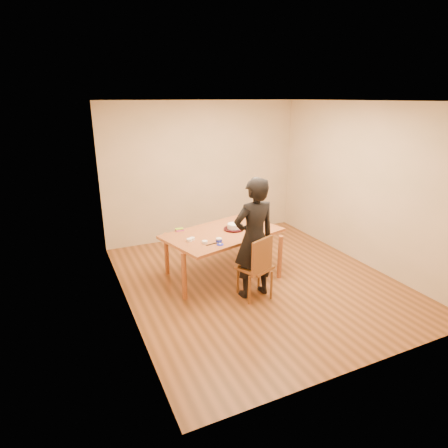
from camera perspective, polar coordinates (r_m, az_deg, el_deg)
name	(u,v)px	position (r m, az deg, el deg)	size (l,w,h in m)	color
room_shell	(249,192)	(5.83, 3.76, 4.86)	(4.00, 4.50, 2.70)	brown
dining_table	(223,233)	(5.84, -0.20, -1.44)	(1.77, 1.05, 0.04)	brown
dining_chair	(255,267)	(5.38, 4.71, -6.60)	(0.42, 0.42, 0.04)	brown
cake_plate	(234,229)	(5.94, 1.49, -0.76)	(0.32, 0.32, 0.02)	red
cake	(234,226)	(5.92, 1.50, -0.35)	(0.20, 0.20, 0.06)	white
frosting_dome	(234,224)	(5.91, 1.50, 0.06)	(0.20, 0.20, 0.03)	white
frosting_tub	(219,240)	(5.40, -0.78, -2.52)	(0.08, 0.08, 0.07)	white
frosting_lid	(220,244)	(5.34, -0.60, -3.14)	(0.10, 0.10, 0.01)	#1B22B5
frosting_dollop	(220,244)	(5.33, -0.60, -3.01)	(0.04, 0.04, 0.02)	white
ramekin_green	(205,242)	(5.39, -2.95, -2.76)	(0.08, 0.08, 0.04)	white
ramekin_yellow	(189,240)	(5.48, -5.30, -2.43)	(0.08, 0.08, 0.04)	white
ramekin_multi	(192,239)	(5.53, -4.87, -2.25)	(0.08, 0.08, 0.04)	white
candy_box_pink	(180,230)	(5.93, -6.77, -0.93)	(0.13, 0.06, 0.02)	#DA3389
candy_box_green	(179,229)	(5.93, -6.83, -0.75)	(0.12, 0.06, 0.02)	green
spatula	(211,244)	(5.35, -1.96, -3.08)	(0.17, 0.02, 0.01)	black
person	(254,239)	(5.25, 4.59, -2.22)	(0.64, 0.42, 1.75)	black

